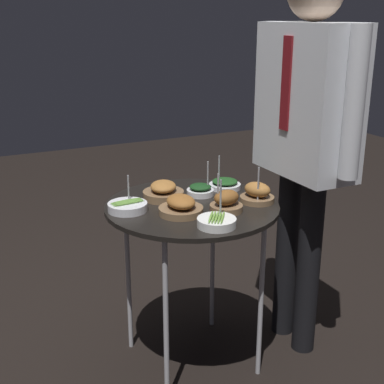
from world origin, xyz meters
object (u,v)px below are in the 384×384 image
(serving_cart, at_px, (192,216))
(bowl_asparagus_back_left, at_px, (128,206))
(bowl_spinach_mid_left, at_px, (200,190))
(bowl_spinach_front_right, at_px, (225,184))
(bowl_roast_mid_right, at_px, (226,202))
(waiter_figure, at_px, (307,120))
(bowl_roast_far_rim, at_px, (163,191))
(bowl_roast_near_rim, at_px, (181,206))
(bowl_roast_front_center, at_px, (257,194))
(bowl_asparagus_back_right, at_px, (217,222))

(serving_cart, bearing_deg, bowl_asparagus_back_left, -99.16)
(serving_cart, relative_size, bowl_spinach_mid_left, 5.04)
(serving_cart, height_order, bowl_spinach_mid_left, bowl_spinach_mid_left)
(bowl_spinach_mid_left, bearing_deg, bowl_spinach_front_right, 104.18)
(bowl_spinach_mid_left, bearing_deg, serving_cart, -43.15)
(bowl_spinach_mid_left, distance_m, bowl_roast_mid_right, 0.21)
(bowl_asparagus_back_left, relative_size, waiter_figure, 0.09)
(serving_cart, relative_size, bowl_roast_far_rim, 4.31)
(bowl_roast_near_rim, bearing_deg, waiter_figure, 91.90)
(bowl_asparagus_back_left, distance_m, bowl_roast_mid_right, 0.37)
(bowl_spinach_mid_left, xyz_separation_m, bowl_asparagus_back_left, (0.04, -0.33, -0.00))
(bowl_roast_near_rim, xyz_separation_m, bowl_spinach_front_right, (-0.20, 0.30, -0.01))
(bowl_spinach_front_right, relative_size, bowl_roast_mid_right, 0.90)
(bowl_spinach_mid_left, distance_m, bowl_roast_front_center, 0.24)
(bowl_roast_front_center, bearing_deg, bowl_spinach_mid_left, -136.20)
(bowl_roast_near_rim, relative_size, bowl_roast_far_rim, 1.01)
(bowl_roast_near_rim, xyz_separation_m, bowl_asparagus_back_left, (-0.12, -0.17, -0.01))
(serving_cart, distance_m, bowl_roast_mid_right, 0.17)
(bowl_roast_far_rim, bearing_deg, bowl_asparagus_back_left, -68.48)
(bowl_roast_mid_right, xyz_separation_m, waiter_figure, (-0.07, 0.40, 0.27))
(bowl_roast_far_rim, bearing_deg, bowl_roast_mid_right, 33.43)
(bowl_spinach_mid_left, relative_size, bowl_roast_far_rim, 0.86)
(bowl_roast_near_rim, xyz_separation_m, waiter_figure, (-0.02, 0.57, 0.28))
(bowl_asparagus_back_right, relative_size, bowl_spinach_front_right, 1.17)
(bowl_roast_near_rim, height_order, bowl_spinach_front_right, bowl_spinach_front_right)
(bowl_roast_near_rim, height_order, bowl_spinach_mid_left, bowl_spinach_mid_left)
(bowl_spinach_mid_left, bearing_deg, bowl_roast_front_center, 43.80)
(serving_cart, relative_size, bowl_asparagus_back_right, 4.48)
(serving_cart, bearing_deg, bowl_spinach_front_right, 119.07)
(bowl_roast_near_rim, height_order, bowl_roast_mid_right, bowl_roast_mid_right)
(bowl_roast_near_rim, xyz_separation_m, bowl_asparagus_back_right, (0.17, 0.06, -0.01))
(bowl_asparagus_back_right, height_order, bowl_asparagus_back_left, bowl_asparagus_back_right)
(bowl_asparagus_back_right, xyz_separation_m, bowl_spinach_front_right, (-0.36, 0.24, 0.00))
(bowl_roast_front_center, bearing_deg, bowl_spinach_front_right, -171.35)
(bowl_spinach_front_right, height_order, bowl_roast_front_center, bowl_roast_front_center)
(bowl_spinach_mid_left, bearing_deg, bowl_roast_near_rim, -45.06)
(serving_cart, distance_m, bowl_roast_near_rim, 0.14)
(bowl_asparagus_back_right, relative_size, bowl_roast_far_rim, 0.96)
(serving_cart, distance_m, bowl_spinach_mid_left, 0.14)
(waiter_figure, bearing_deg, serving_cart, -97.02)
(bowl_roast_near_rim, relative_size, bowl_asparagus_back_right, 1.04)
(bowl_roast_near_rim, bearing_deg, bowl_roast_front_center, 88.46)
(bowl_spinach_mid_left, bearing_deg, waiter_figure, 70.41)
(bowl_spinach_mid_left, bearing_deg, bowl_asparagus_back_left, -82.41)
(bowl_roast_far_rim, xyz_separation_m, bowl_roast_front_center, (0.20, 0.32, 0.00))
(waiter_figure, bearing_deg, bowl_roast_front_center, -83.44)
(bowl_asparagus_back_right, bearing_deg, serving_cart, 174.69)
(bowl_spinach_mid_left, bearing_deg, bowl_roast_mid_right, 0.64)
(serving_cart, bearing_deg, bowl_roast_mid_right, 32.78)
(serving_cart, bearing_deg, bowl_spinach_mid_left, 136.85)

